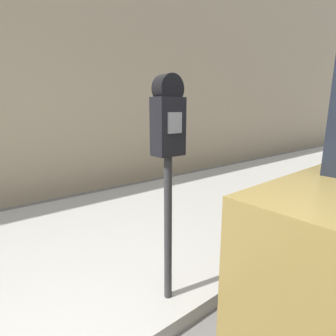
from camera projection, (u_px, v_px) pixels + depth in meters
The scene contains 2 objects.
sidewalk at pixel (39, 259), 2.43m from camera, with size 24.00×2.80×0.11m.
parking_meter at pixel (168, 142), 1.63m from camera, with size 0.19×0.13×1.51m.
Camera 1 is at (-0.42, -0.26, 1.41)m, focal length 28.00 mm.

